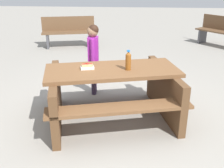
% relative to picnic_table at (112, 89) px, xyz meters
% --- Properties ---
extents(ground_plane, '(30.00, 30.00, 0.00)m').
position_rel_picnic_table_xyz_m(ground_plane, '(0.00, 0.00, -0.44)').
color(ground_plane, gray).
rests_on(ground_plane, ground).
extents(picnic_table, '(2.09, 1.81, 0.75)m').
position_rel_picnic_table_xyz_m(picnic_table, '(0.00, 0.00, 0.00)').
color(picnic_table, brown).
rests_on(picnic_table, ground).
extents(soda_bottle, '(0.07, 0.07, 0.27)m').
position_rel_picnic_table_xyz_m(soda_bottle, '(-0.22, 0.02, 0.43)').
color(soda_bottle, brown).
rests_on(soda_bottle, picnic_table).
extents(hotdog_tray, '(0.20, 0.15, 0.08)m').
position_rel_picnic_table_xyz_m(hotdog_tray, '(0.33, 0.04, 0.34)').
color(hotdog_tray, white).
rests_on(hotdog_tray, picnic_table).
extents(child_in_coat, '(0.19, 0.30, 1.20)m').
position_rel_picnic_table_xyz_m(child_in_coat, '(0.39, -0.86, 0.32)').
color(child_in_coat, '#3F334C').
rests_on(child_in_coat, ground).
extents(park_bench_near, '(1.29, 1.39, 0.85)m').
position_rel_picnic_table_xyz_m(park_bench_near, '(-2.81, -4.55, 0.00)').
color(park_bench_near, brown).
rests_on(park_bench_near, ground).
extents(park_bench_mid, '(1.55, 0.75, 0.85)m').
position_rel_picnic_table_xyz_m(park_bench_mid, '(1.61, -4.13, 0.00)').
color(park_bench_mid, brown).
rests_on(park_bench_mid, ground).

